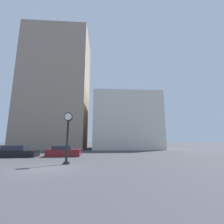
{
  "coord_description": "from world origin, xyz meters",
  "views": [
    {
      "loc": [
        4.0,
        -11.87,
        2.11
      ],
      "look_at": [
        5.55,
        10.8,
        6.28
      ],
      "focal_mm": 24.0,
      "sensor_mm": 36.0,
      "label": 1
    }
  ],
  "objects": [
    {
      "name": "street_clock",
      "position": [
        0.94,
        1.95,
        2.84
      ],
      "size": [
        0.77,
        0.61,
        4.65
      ],
      "color": "black",
      "rests_on": "ground_plane"
    },
    {
      "name": "car_maroon",
      "position": [
        -0.8,
        8.05,
        0.57
      ],
      "size": [
        4.16,
        2.06,
        1.33
      ],
      "rotation": [
        0.0,
        0.0,
        0.04
      ],
      "color": "maroon",
      "rests_on": "ground_plane"
    },
    {
      "name": "building_tall_tower",
      "position": [
        -6.89,
        24.0,
        14.07
      ],
      "size": [
        14.31,
        12.0,
        28.14
      ],
      "color": "gray",
      "rests_on": "ground_plane"
    },
    {
      "name": "ground_plane",
      "position": [
        0.0,
        0.0,
        0.0
      ],
      "size": [
        200.0,
        200.0,
        0.0
      ],
      "primitive_type": "plane",
      "color": "#424247"
    },
    {
      "name": "building_storefront_row",
      "position": [
        9.62,
        24.0,
        6.25
      ],
      "size": [
        14.91,
        12.0,
        12.51
      ],
      "color": "beige",
      "rests_on": "ground_plane"
    },
    {
      "name": "car_black",
      "position": [
        -6.38,
        7.72,
        0.59
      ],
      "size": [
        4.78,
        1.84,
        1.41
      ],
      "rotation": [
        0.0,
        0.0,
        -0.0
      ],
      "color": "black",
      "rests_on": "ground_plane"
    }
  ]
}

